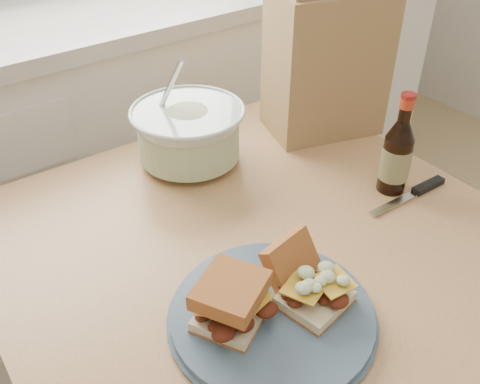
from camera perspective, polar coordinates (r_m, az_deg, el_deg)
cabinet_run at (r=1.81m, az=-13.28°, el=4.86°), size 2.50×0.64×0.94m
dining_table at (r=1.03m, az=2.33°, el=-9.95°), size 0.93×0.93×0.75m
plate at (r=0.82m, az=3.43°, el=-13.01°), size 0.31×0.31×0.02m
sandwich_left at (r=0.78m, az=-0.99°, el=-11.55°), size 0.13×0.12×0.07m
sandwich_right at (r=0.82m, az=7.20°, el=-9.54°), size 0.11×0.15×0.08m
coleslaw_bowl at (r=1.14m, az=-5.48°, el=5.98°), size 0.24×0.24×0.24m
beer_bottle at (r=1.08m, az=16.37°, el=3.75°), size 0.06×0.06×0.21m
knife at (r=1.13m, az=18.63°, el=0.20°), size 0.20×0.03×0.01m
paper_bag at (r=1.24m, az=9.18°, el=13.46°), size 0.29×0.23×0.32m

